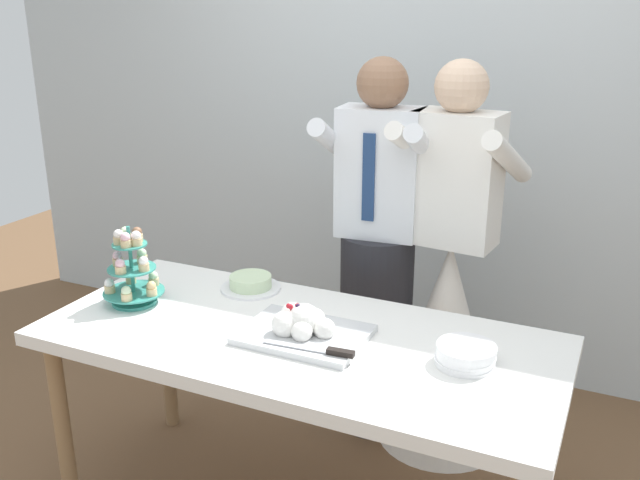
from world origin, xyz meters
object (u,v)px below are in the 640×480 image
Objects in this scene: plate_stack at (465,355)px; person_groom at (377,272)px; round_cake at (251,283)px; main_cake_tray at (303,327)px; cupcake_stand at (132,271)px; person_bride at (447,318)px; dessert_table at (298,354)px.

plate_stack is 0.89m from person_groom.
person_groom is at bearing 51.11° from round_cake.
plate_stack reaches higher than round_cake.
cupcake_stand is at bearing -179.52° from main_cake_tray.
cupcake_stand is 0.70× the size of main_cake_tray.
round_cake is 0.86m from person_bride.
person_bride is (1.02, 0.77, -0.32)m from cupcake_stand.
person_bride reaches higher than plate_stack.
person_bride is (0.68, 0.47, -0.22)m from round_cake.
cupcake_stand is at bearing -138.19° from round_cake.
round_cake is 0.59m from person_groom.
main_cake_tray is 0.55m from plate_stack.
person_bride is (0.32, 0.02, -0.16)m from person_groom.
person_groom is (0.37, 0.46, -0.05)m from round_cake.
person_bride is (-0.24, 0.72, -0.23)m from plate_stack.
person_groom is (-0.01, 0.75, -0.07)m from main_cake_tray.
cupcake_stand is 0.46m from round_cake.
round_cake is at bearing 142.00° from main_cake_tray.
main_cake_tray is (0.71, 0.01, -0.09)m from cupcake_stand.
round_cake is (-0.35, 0.28, 0.10)m from dessert_table.
person_bride is at bearing 65.99° from dessert_table.
dessert_table is at bearing -176.35° from plate_stack.
main_cake_tray is 0.26× the size of person_groom.
cupcake_stand is 1.58× the size of plate_stack.
person_groom is at bearing -176.80° from person_bride.
main_cake_tray is (0.03, -0.01, 0.11)m from dessert_table.
person_bride reaches higher than cupcake_stand.
cupcake_stand is at bearing -178.30° from dessert_table.
main_cake_tray is at bearing -27.48° from dessert_table.
cupcake_stand is 1.32m from person_bride.
dessert_table is 7.50× the size of round_cake.
cupcake_stand is at bearing -142.80° from person_bride.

